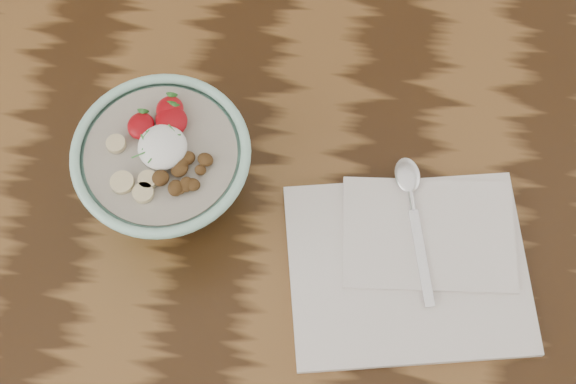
{
  "coord_description": "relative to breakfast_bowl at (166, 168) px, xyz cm",
  "views": [
    {
      "loc": [
        12.58,
        -31.07,
        167.18
      ],
      "look_at": [
        8.96,
        2.39,
        86.99
      ],
      "focal_mm": 50.0,
      "sensor_mm": 36.0,
      "label": 1
    }
  ],
  "objects": [
    {
      "name": "table",
      "position": [
        5.8,
        -5.99,
        -16.23
      ],
      "size": [
        160.0,
        90.0,
        75.0
      ],
      "color": "black",
      "rests_on": "ground"
    },
    {
      "name": "napkin",
      "position": [
        30.0,
        -6.23,
        -6.2
      ],
      "size": [
        31.81,
        27.43,
        1.74
      ],
      "rotation": [
        0.0,
        0.0,
        0.18
      ],
      "color": "silver",
      "rests_on": "table"
    },
    {
      "name": "breakfast_bowl",
      "position": [
        0.0,
        0.0,
        0.0
      ],
      "size": [
        20.39,
        20.39,
        13.59
      ],
      "rotation": [
        0.0,
        0.0,
        -0.17
      ],
      "color": "#9FD5C0",
      "rests_on": "table"
    },
    {
      "name": "spoon",
      "position": [
        29.24,
        1.7,
        -4.78
      ],
      "size": [
        6.11,
        19.05,
        1.0
      ],
      "rotation": [
        0.0,
        0.0,
        0.21
      ],
      "color": "silver",
      "rests_on": "napkin"
    }
  ]
}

